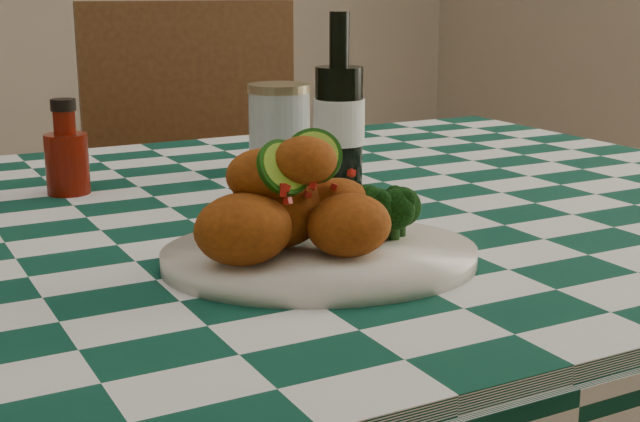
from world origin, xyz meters
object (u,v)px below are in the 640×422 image
fried_chicken_pile (300,195)px  ketchup_bottle (66,147)px  plate (320,257)px  beer_bottle (339,102)px  wooden_chair_right (214,257)px  mason_jar (279,128)px

fried_chicken_pile → ketchup_bottle: size_ratio=1.38×
ketchup_bottle → plate: bearing=-71.6°
plate → beer_bottle: size_ratio=1.32×
fried_chicken_pile → wooden_chair_right: bearing=73.8°
fried_chicken_pile → mason_jar: (0.18, 0.42, -0.01)m
plate → mason_jar: size_ratio=2.40×
ketchup_bottle → mason_jar: (0.30, -0.00, 0.00)m
ketchup_bottle → mason_jar: 0.30m
beer_bottle → wooden_chair_right: size_ratio=0.23×
mason_jar → wooden_chair_right: 0.61m
fried_chicken_pile → beer_bottle: bearing=54.7°
ketchup_bottle → beer_bottle: 0.36m
plate → fried_chicken_pile: bearing=180.0°
fried_chicken_pile → mason_jar: bearing=66.7°
mason_jar → wooden_chair_right: bearing=80.3°
plate → fried_chicken_pile: size_ratio=1.79×
mason_jar → fried_chicken_pile: bearing=-113.3°
wooden_chair_right → ketchup_bottle: bearing=-119.2°
plate → wooden_chair_right: (0.25, 0.92, -0.29)m
plate → fried_chicken_pile: 0.07m
beer_bottle → wooden_chair_right: same height
mason_jar → beer_bottle: beer_bottle is taller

